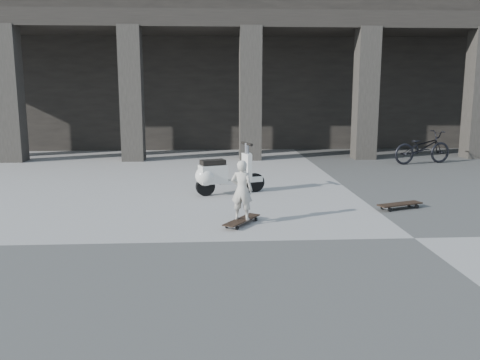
{
  "coord_description": "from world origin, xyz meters",
  "views": [
    {
      "loc": [
        -3.02,
        -7.1,
        2.21
      ],
      "look_at": [
        -2.52,
        1.41,
        0.65
      ],
      "focal_mm": 38.0,
      "sensor_mm": 36.0,
      "label": 1
    }
  ],
  "objects": [
    {
      "name": "bicycle",
      "position": [
        3.17,
        7.3,
        0.48
      ],
      "size": [
        1.93,
        1.04,
        0.96
      ],
      "primitive_type": "imported",
      "rotation": [
        0.0,
        0.0,
        1.8
      ],
      "color": "black",
      "rests_on": "ground"
    },
    {
      "name": "ground",
      "position": [
        0.0,
        0.0,
        0.0
      ],
      "size": [
        90.0,
        90.0,
        0.0
      ],
      "primitive_type": "plane",
      "color": "#464644",
      "rests_on": "ground"
    },
    {
      "name": "scooter",
      "position": [
        -2.85,
        3.28,
        0.42
      ],
      "size": [
        1.48,
        0.76,
        1.07
      ],
      "rotation": [
        0.0,
        0.0,
        0.34
      ],
      "color": "black",
      "rests_on": "ground"
    },
    {
      "name": "child",
      "position": [
        -2.52,
        0.91,
        0.58
      ],
      "size": [
        0.41,
        0.33,
        0.98
      ],
      "primitive_type": "imported",
      "rotation": [
        0.0,
        0.0,
        2.83
      ],
      "color": "#BBB6A9",
      "rests_on": "longboard"
    },
    {
      "name": "longboard",
      "position": [
        -2.52,
        0.91,
        0.07
      ],
      "size": [
        0.67,
        0.86,
        0.09
      ],
      "rotation": [
        0.0,
        0.0,
        0.98
      ],
      "color": "black",
      "rests_on": "ground"
    },
    {
      "name": "skateboard_spare",
      "position": [
        0.46,
        1.81,
        0.08
      ],
      "size": [
        0.91,
        0.52,
        0.11
      ],
      "rotation": [
        0.0,
        0.0,
        0.36
      ],
      "color": "black",
      "rests_on": "ground"
    },
    {
      "name": "colonnade",
      "position": [
        -0.0,
        13.77,
        3.03
      ],
      "size": [
        28.0,
        8.82,
        6.0
      ],
      "color": "black",
      "rests_on": "ground"
    }
  ]
}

